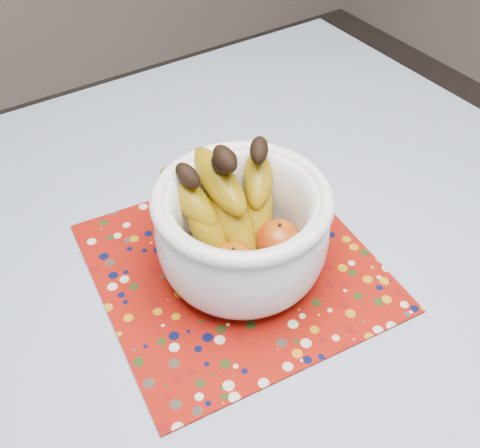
# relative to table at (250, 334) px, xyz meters

# --- Properties ---
(table) EXTENTS (1.20, 1.20, 0.75)m
(table) POSITION_rel_table_xyz_m (0.00, 0.00, 0.00)
(table) COLOR brown
(table) RESTS_ON ground
(tablecloth) EXTENTS (1.32, 1.32, 0.01)m
(tablecloth) POSITION_rel_table_xyz_m (0.00, 0.00, 0.08)
(tablecloth) COLOR slate
(tablecloth) RESTS_ON table
(placemat) EXTENTS (0.43, 0.43, 0.00)m
(placemat) POSITION_rel_table_xyz_m (0.01, 0.06, 0.09)
(placemat) COLOR maroon
(placemat) RESTS_ON tablecloth
(fruit_bowl) EXTENTS (0.27, 0.26, 0.20)m
(fruit_bowl) POSITION_rel_table_xyz_m (0.02, 0.06, 0.18)
(fruit_bowl) COLOR white
(fruit_bowl) RESTS_ON placemat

